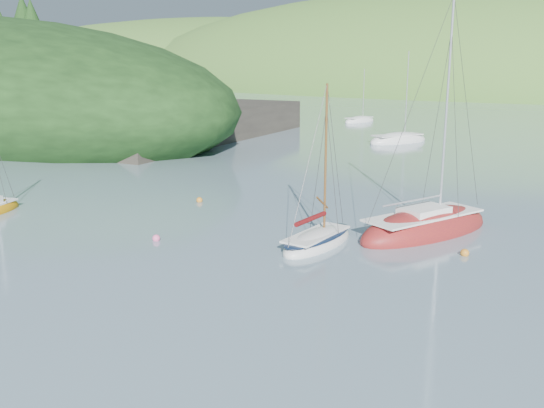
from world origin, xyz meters
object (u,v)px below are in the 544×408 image
Objects in this scene: sloop_red at (425,229)px; distant_sloop_a at (398,141)px; daysailer_white at (317,241)px; distant_sloop_c at (359,121)px.

sloop_red is 36.26m from distant_sloop_a.
sloop_red is (3.48, 5.18, 0.04)m from daysailer_white.
daysailer_white reaches higher than distant_sloop_c.
daysailer_white is 0.79× the size of distant_sloop_a.
sloop_red is at bearing -37.93° from distant_sloop_a.
distant_sloop_a is (-16.96, 32.05, -0.06)m from sloop_red.
daysailer_white is 39.59m from distant_sloop_a.
sloop_red is at bearing 53.81° from daysailer_white.
sloop_red is 58.12m from distant_sloop_c.
distant_sloop_a is at bearing 136.09° from sloop_red.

